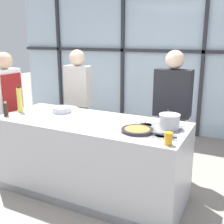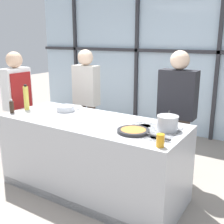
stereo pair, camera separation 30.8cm
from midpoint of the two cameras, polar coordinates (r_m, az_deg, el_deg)
ground_plane at (r=3.49m, az=-6.75°, el=-15.84°), size 18.00×18.00×0.00m
back_window_wall at (r=5.39m, az=8.30°, el=10.77°), size 6.40×0.10×2.80m
demo_island at (r=3.29m, az=-6.97°, el=-9.21°), size 2.14×0.86×0.89m
chef at (r=4.13m, az=-22.33°, el=1.69°), size 0.22×0.39×1.59m
spectator_far_left at (r=4.18m, az=-8.96°, el=3.00°), size 0.39×0.23×1.61m
spectator_center_left at (r=3.58m, az=9.74°, el=0.81°), size 0.45×0.23×1.63m
frying_pan at (r=2.74m, az=2.12°, el=-3.77°), size 0.56×0.32×0.03m
saucepan at (r=2.86m, az=8.60°, el=-1.81°), size 0.22×0.39×0.15m
white_plate at (r=3.68m, az=-11.39°, el=0.66°), size 0.26×0.26×0.01m
mixing_bowl at (r=3.53m, az=-12.75°, el=0.49°), size 0.23×0.23×0.07m
oil_bottle at (r=3.67m, az=-20.57°, el=2.32°), size 0.07×0.07×0.32m
pepper_grinder at (r=3.55m, az=-23.15°, el=0.44°), size 0.05×0.05×0.18m
juice_glass_near at (r=2.42m, az=7.84°, el=-5.43°), size 0.07×0.07×0.11m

